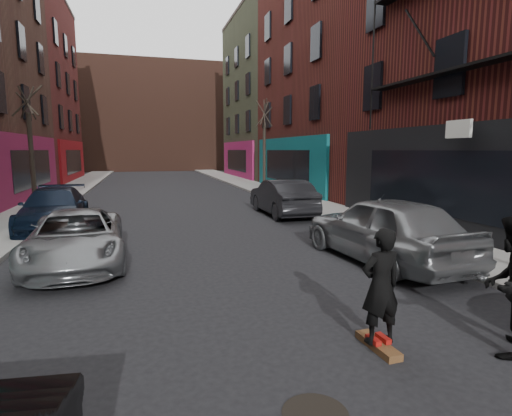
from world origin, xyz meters
TOP-DOWN VIEW (x-y plane):
  - sidewalk_left at (-6.25, 30.00)m, footprint 2.50×84.00m
  - sidewalk_right at (6.25, 30.00)m, footprint 2.50×84.00m
  - buildings_right at (13.50, 16.00)m, footprint 12.00×56.00m
  - building_far at (0.00, 56.00)m, footprint 40.00×10.00m
  - tree_left_far at (-6.20, 18.00)m, footprint 2.00×2.00m
  - tree_right_far at (6.20, 24.00)m, footprint 2.00×2.00m
  - parked_left_far at (-3.20, 8.69)m, footprint 2.42×4.74m
  - parked_left_end at (-4.60, 13.61)m, footprint 2.20×4.94m
  - parked_right_far at (3.98, 6.85)m, footprint 2.32×5.00m
  - parked_right_end at (4.00, 14.27)m, footprint 1.59×4.56m
  - skateboard at (1.41, 3.09)m, footprint 0.25×0.81m
  - skateboarder at (1.41, 3.09)m, footprint 0.60×0.40m
  - pedestrian at (3.00, 2.51)m, footprint 1.16×1.08m
  - manhole at (0.00, 2.05)m, footprint 0.91×0.91m

SIDE VIEW (x-z plane):
  - manhole at x=0.00m, z-range 0.00..0.01m
  - skateboard at x=1.41m, z-range 0.00..0.10m
  - sidewalk_left at x=-6.25m, z-range 0.00..0.13m
  - sidewalk_right at x=6.25m, z-range 0.00..0.13m
  - parked_left_far at x=-3.20m, z-range 0.00..1.28m
  - parked_left_end at x=-4.60m, z-range 0.00..1.41m
  - parked_right_end at x=4.00m, z-range 0.00..1.50m
  - parked_right_far at x=3.98m, z-range 0.00..1.66m
  - skateboarder at x=1.41m, z-range 0.10..1.70m
  - pedestrian at x=3.00m, z-range 0.01..1.90m
  - tree_left_far at x=-6.20m, z-range 0.13..6.63m
  - tree_right_far at x=6.20m, z-range 0.13..6.93m
  - building_far at x=0.00m, z-range 0.00..14.00m
  - buildings_right at x=13.50m, z-range 0.00..16.00m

